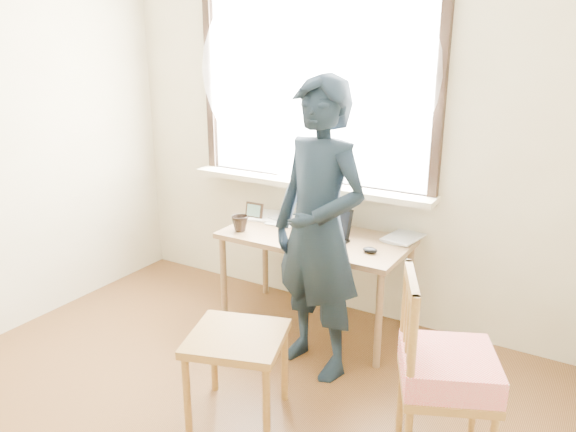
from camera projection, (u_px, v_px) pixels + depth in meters
The scene contains 13 objects.
room_shell at pixel (146, 112), 2.28m from camera, with size 3.52×4.02×2.61m.
desk at pixel (315, 245), 3.75m from camera, with size 1.24×0.62×0.66m.
laptop at pixel (325, 232), 3.64m from camera, with size 0.33×0.28×0.21m.
mug_white at pixel (323, 219), 3.89m from camera, with size 0.13×0.13×0.11m, color white.
mug_dark at pixel (240, 223), 3.81m from camera, with size 0.12×0.12×0.11m, color black.
mouse at pixel (370, 250), 3.43m from camera, with size 0.09×0.07×0.04m, color black.
desk_clutter at pixel (280, 217), 4.05m from camera, with size 0.73×0.54×0.04m.
book_a at pixel (280, 214), 4.14m from camera, with size 0.20×0.27×0.03m, color white.
book_b at pixel (390, 235), 3.72m from camera, with size 0.20×0.27×0.02m, color white.
picture_frame at pixel (254, 211), 4.06m from camera, with size 0.14×0.02×0.11m.
work_chair at pixel (237, 348), 2.87m from camera, with size 0.59×0.58×0.48m.
side_chair at pixel (444, 370), 2.53m from camera, with size 0.56×0.57×0.94m.
person at pixel (319, 231), 3.19m from camera, with size 0.64×0.42×1.74m, color black.
Camera 1 is at (1.66, -1.48, 1.93)m, focal length 35.00 mm.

